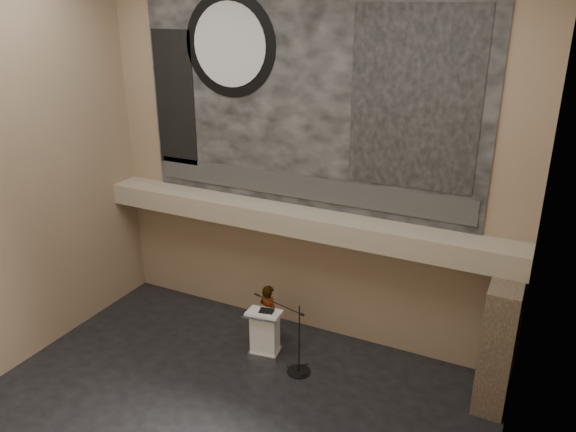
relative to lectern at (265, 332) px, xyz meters
The scene contains 18 objects.
floor 2.58m from the lectern, 84.33° to the right, with size 10.00×10.00×0.00m, color black.
wall_back 4.00m from the lectern, 80.54° to the left, with size 10.00×0.02×8.50m, color #8C7559.
wall_right 6.89m from the lectern, 25.52° to the right, with size 0.02×8.00×8.50m, color #8C7559.
soffit 2.65m from the lectern, 77.19° to the left, with size 10.00×0.80×0.50m, color gray.
sprinkler_left 2.72m from the lectern, 142.30° to the left, with size 0.04×0.04×0.06m, color #B2893D.
sprinkler_right 3.19m from the lectern, 25.92° to the left, with size 0.04×0.04×0.06m, color #B2893D.
banner 5.36m from the lectern, 80.35° to the left, with size 8.00×0.05×5.00m, color black.
banner_text_strip 3.42m from the lectern, 80.09° to the left, with size 7.76×0.02×0.55m, color #2D2D2D.
banner_clock_rim 6.50m from the lectern, 137.44° to the left, with size 2.30×2.30×0.02m, color black.
banner_clock_face 6.49m from the lectern, 137.84° to the left, with size 1.84×1.84×0.02m, color silver.
banner_building_print 6.05m from the lectern, 28.27° to the left, with size 2.60×0.02×3.60m, color black.
banner_brick_print 5.95m from the lectern, 155.68° to the left, with size 1.10×0.02×3.20m, color black.
stone_pier 5.01m from the lectern, ahead, with size 0.60×1.40×2.70m, color #413628.
lectern is the anchor object (origin of this frame).
binder 0.57m from the lectern, ahead, with size 0.31×0.25×0.04m, color black.
papers 0.55m from the lectern, behind, with size 0.22×0.30×0.01m, color white.
speaker_person 0.53m from the lectern, 107.25° to the left, with size 0.54×0.36×1.49m, color white.
mic_stand 1.05m from the lectern, 17.43° to the right, with size 1.51×0.59×1.66m.
Camera 1 is at (5.06, -7.10, 7.67)m, focal length 35.00 mm.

